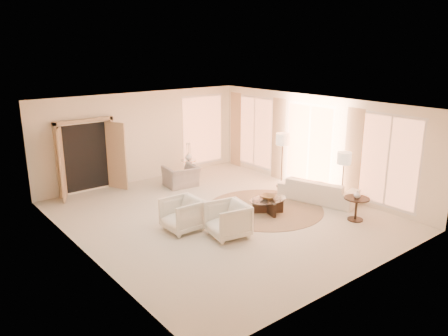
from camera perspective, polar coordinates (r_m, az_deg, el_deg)
room at (r=10.71m, az=-0.34°, el=0.72°), size 7.04×8.04×2.83m
windows_right at (r=13.14m, az=11.30°, el=3.02°), size 0.10×6.40×2.40m
window_back_corner at (r=15.15m, az=-2.76°, el=4.97°), size 1.70×0.10×2.40m
curtains_right at (r=13.70m, az=8.29°, el=3.46°), size 0.06×5.20×2.60m
french_doors at (r=13.14m, az=-17.40°, el=1.33°), size 1.95×0.66×2.16m
area_rug at (r=11.67m, az=5.32°, el=-5.26°), size 3.67×3.67×0.01m
sofa at (r=12.39m, az=12.19°, el=-2.81°), size 1.40×2.27×0.62m
armchair_left at (r=10.22m, az=-5.46°, el=-5.86°), size 0.78×0.83×0.85m
armchair_right at (r=9.85m, az=0.50°, el=-6.59°), size 0.93×0.97×0.86m
accent_chair at (r=13.37m, az=-5.60°, el=-0.65°), size 1.03×0.73×0.84m
coffee_table at (r=11.29m, az=5.75°, el=-4.72°), size 1.35×1.35×0.39m
end_table at (r=11.23m, az=16.91°, el=-4.63°), size 0.62×0.62×0.58m
side_table at (r=14.26m, az=-4.60°, el=0.15°), size 0.51×0.51×0.59m
floor_lamp_near at (r=13.14m, az=7.67°, el=3.44°), size 0.40×0.40×1.66m
floor_lamp_far at (r=11.79m, az=15.41°, el=0.93°), size 0.36×0.36×1.50m
bowl at (r=11.22m, az=5.77°, el=-3.79°), size 0.47×0.47×0.09m
end_vase at (r=11.14m, az=17.02°, el=-3.33°), size 0.21×0.21×0.18m
side_vase at (r=14.17m, az=-4.63°, el=1.54°), size 0.31×0.31×0.26m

